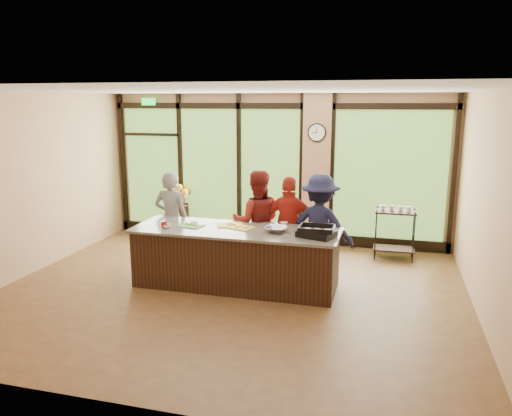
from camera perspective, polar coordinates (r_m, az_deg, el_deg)
The scene contains 25 objects.
floor at distance 7.70m, azimuth -2.95°, elevation -9.58°, with size 7.00×7.00×0.00m, color #52331D.
ceiling at distance 7.16m, azimuth -3.22°, elevation 13.33°, with size 7.00×7.00×0.00m, color silver.
back_wall at distance 10.14m, azimuth 2.19°, elevation 4.50°, with size 7.00×7.00×0.00m, color tan.
left_wall at distance 9.00m, azimuth -24.81°, elevation 2.39°, with size 6.00×6.00×0.00m, color tan.
right_wall at distance 7.05m, azimuth 25.09°, elevation -0.07°, with size 6.00×6.00×0.00m, color tan.
window_wall at distance 10.08m, azimuth 3.04°, elevation 3.84°, with size 6.90×0.12×3.00m.
island_base at distance 7.82m, azimuth -2.31°, elevation -5.81°, with size 3.10×1.00×0.88m, color black.
countertop at distance 7.69m, azimuth -2.34°, elevation -2.55°, with size 3.20×1.10×0.04m, color #71665D.
wall_clock at distance 9.78m, azimuth 6.97°, elevation 8.55°, with size 0.36×0.04×0.36m.
cook_left at distance 8.82m, azimuth -9.64°, elevation -1.21°, with size 0.61×0.40×1.67m, color slate.
cook_midleft at distance 8.33m, azimuth 0.12°, elevation -1.60°, with size 0.85×0.66×1.74m, color maroon.
cook_midright at distance 8.20m, azimuth 3.85°, elevation -2.14°, with size 0.97×0.40×1.66m, color maroon.
cook_right at distance 8.12m, azimuth 7.28°, elevation -2.16°, with size 1.11×0.64×1.71m, color #171833.
roasting_pan at distance 7.30m, azimuth 6.94°, elevation -2.92°, with size 0.50×0.39×0.09m, color black.
mixing_bowl at distance 7.50m, azimuth 2.30°, elevation -2.45°, with size 0.34×0.34×0.08m, color silver.
cutting_board_left at distance 7.91m, azimuth -7.47°, elevation -2.03°, with size 0.37×0.28×0.01m, color green.
cutting_board_center at distance 7.90m, azimuth -2.96°, elevation -1.96°, with size 0.40×0.30×0.01m, color gold.
cutting_board_right at distance 7.75m, azimuth -1.76°, elevation -2.23°, with size 0.39×0.29×0.01m, color gold.
prep_bowl_near at distance 7.88m, azimuth -10.24°, elevation -2.04°, with size 0.17×0.17×0.05m, color white.
prep_bowl_mid at distance 7.99m, azimuth -7.10°, elevation -1.78°, with size 0.13×0.13×0.04m, color white.
prep_bowl_far at distance 7.99m, azimuth 3.20°, elevation -1.75°, with size 0.12×0.12×0.03m, color white.
red_ramekin at distance 7.85m, azimuth -10.43°, elevation -1.96°, with size 0.11×0.11×0.09m, color maroon.
flower_stand at distance 10.74m, azimuth -8.60°, elevation -1.43°, with size 0.35×0.35×0.70m, color black.
flower_vase at distance 10.64m, azimuth -8.68°, elevation 1.08°, with size 0.24×0.24×0.25m, color olive.
bar_cart at distance 9.44m, azimuth 15.59°, elevation -2.12°, with size 0.73×0.42×0.99m.
Camera 1 is at (2.23, -6.80, 2.86)m, focal length 35.00 mm.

